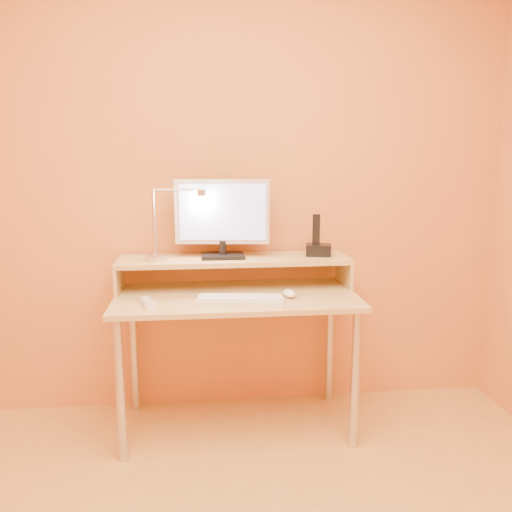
{
  "coord_description": "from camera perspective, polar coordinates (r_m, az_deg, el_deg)",
  "views": [
    {
      "loc": [
        -0.17,
        -1.32,
        1.41
      ],
      "look_at": [
        0.09,
        1.13,
        0.92
      ],
      "focal_mm": 36.44,
      "sensor_mm": 36.0,
      "label": 1
    }
  ],
  "objects": [
    {
      "name": "desk_leg_br",
      "position": [
        3.04,
        8.1,
        -9.44
      ],
      "size": [
        0.04,
        0.04,
        0.69
      ],
      "primitive_type": "cylinder",
      "color": "silver",
      "rests_on": "floor"
    },
    {
      "name": "remote_control",
      "position": [
        2.47,
        -11.8,
        -5.09
      ],
      "size": [
        0.09,
        0.17,
        0.02
      ],
      "primitive_type": "cube",
      "rotation": [
        0.0,
        0.0,
        0.29
      ],
      "color": "white",
      "rests_on": "desk_lower"
    },
    {
      "name": "phone_handset",
      "position": [
        2.75,
        6.63,
        2.92
      ],
      "size": [
        0.04,
        0.03,
        0.16
      ],
      "primitive_type": "cube",
      "rotation": [
        0.0,
        0.0,
        -0.23
      ],
      "color": "black",
      "rests_on": "phone_dock"
    },
    {
      "name": "keyboard",
      "position": [
        2.45,
        -1.76,
        -4.93
      ],
      "size": [
        0.42,
        0.18,
        0.02
      ],
      "primitive_type": "cube",
      "rotation": [
        0.0,
        0.0,
        -0.12
      ],
      "color": "white",
      "rests_on": "desk_lower"
    },
    {
      "name": "phone_dock",
      "position": [
        2.77,
        6.88,
        0.67
      ],
      "size": [
        0.15,
        0.13,
        0.06
      ],
      "primitive_type": "cube",
      "rotation": [
        0.0,
        0.0,
        -0.23
      ],
      "color": "black",
      "rests_on": "desk_shelf"
    },
    {
      "name": "desk_shelf",
      "position": [
        2.71,
        -2.41,
        -0.39
      ],
      "size": [
        1.2,
        0.3,
        0.02
      ],
      "primitive_type": "cube",
      "color": "tan",
      "rests_on": "desk_lower"
    },
    {
      "name": "wall_back",
      "position": [
        2.83,
        -2.7,
        7.9
      ],
      "size": [
        3.0,
        0.04,
        2.5
      ],
      "primitive_type": "cube",
      "color": "gold",
      "rests_on": "floor"
    },
    {
      "name": "monitor_neck",
      "position": [
        2.7,
        -3.67,
        0.95
      ],
      "size": [
        0.04,
        0.04,
        0.07
      ],
      "primitive_type": "cylinder",
      "color": "black",
      "rests_on": "monitor_foot"
    },
    {
      "name": "phone_led",
      "position": [
        2.73,
        8.04,
        0.49
      ],
      "size": [
        0.01,
        0.0,
        0.04
      ],
      "primitive_type": "cube",
      "color": "#3166F5",
      "rests_on": "phone_dock"
    },
    {
      "name": "desk_leg_fl",
      "position": [
        2.52,
        -14.66,
        -14.16
      ],
      "size": [
        0.04,
        0.04,
        0.69
      ],
      "primitive_type": "cylinder",
      "color": "silver",
      "rests_on": "floor"
    },
    {
      "name": "lamp_base",
      "position": [
        2.69,
        -10.99,
        -0.17
      ],
      "size": [
        0.1,
        0.1,
        0.02
      ],
      "primitive_type": "cylinder",
      "color": "silver",
      "rests_on": "desk_shelf"
    },
    {
      "name": "mouse",
      "position": [
        2.56,
        3.68,
        -4.11
      ],
      "size": [
        0.07,
        0.11,
        0.04
      ],
      "primitive_type": "ellipsoid",
      "rotation": [
        0.0,
        0.0,
        0.07
      ],
      "color": "white",
      "rests_on": "desk_lower"
    },
    {
      "name": "lamp_bulb",
      "position": [
        2.63,
        -6.0,
        6.6
      ],
      "size": [
        0.03,
        0.03,
        0.0
      ],
      "primitive_type": "cylinder",
      "color": "#FFEAC6",
      "rests_on": "lamp_head"
    },
    {
      "name": "monitor_back",
      "position": [
        2.71,
        -3.75,
        4.93
      ],
      "size": [
        0.44,
        0.06,
        0.28
      ],
      "primitive_type": "cube",
      "rotation": [
        0.0,
        0.0,
        -0.11
      ],
      "color": "black",
      "rests_on": "monitor_panel"
    },
    {
      "name": "desk_leg_bl",
      "position": [
        2.98,
        -13.25,
        -10.07
      ],
      "size": [
        0.04,
        0.04,
        0.69
      ],
      "primitive_type": "cylinder",
      "color": "silver",
      "rests_on": "floor"
    },
    {
      "name": "monitor_foot",
      "position": [
        2.71,
        -3.66,
        0.03
      ],
      "size": [
        0.22,
        0.16,
        0.02
      ],
      "primitive_type": "cube",
      "color": "black",
      "rests_on": "desk_shelf"
    },
    {
      "name": "lamp_post",
      "position": [
        2.66,
        -11.13,
        3.58
      ],
      "size": [
        0.01,
        0.01,
        0.33
      ],
      "primitive_type": "cylinder",
      "color": "silver",
      "rests_on": "lamp_base"
    },
    {
      "name": "lamp_head",
      "position": [
        2.63,
        -6.01,
        6.95
      ],
      "size": [
        0.04,
        0.04,
        0.03
      ],
      "primitive_type": "cylinder",
      "color": "silver",
      "rests_on": "lamp_arm"
    },
    {
      "name": "desk_leg_fr",
      "position": [
        2.59,
        10.84,
        -13.25
      ],
      "size": [
        0.04,
        0.04,
        0.69
      ],
      "primitive_type": "cylinder",
      "color": "silver",
      "rests_on": "floor"
    },
    {
      "name": "shelf_riser_right",
      "position": [
        2.83,
        9.64,
        -1.72
      ],
      "size": [
        0.02,
        0.3,
        0.14
      ],
      "primitive_type": "cube",
      "color": "tan",
      "rests_on": "desk_lower"
    },
    {
      "name": "monitor_panel",
      "position": [
        2.68,
        -3.73,
        4.87
      ],
      "size": [
        0.49,
        0.09,
        0.33
      ],
      "primitive_type": "cube",
      "rotation": [
        0.0,
        0.0,
        -0.11
      ],
      "color": "silver",
      "rests_on": "monitor_neck"
    },
    {
      "name": "lamp_arm",
      "position": [
        2.63,
        -8.65,
        7.21
      ],
      "size": [
        0.24,
        0.01,
        0.01
      ],
      "primitive_type": "cylinder",
      "rotation": [
        0.0,
        1.57,
        0.0
      ],
      "color": "silver",
      "rests_on": "lamp_post"
    },
    {
      "name": "monitor_screen",
      "position": [
        2.66,
        -3.71,
        4.83
      ],
      "size": [
        0.44,
        0.05,
        0.29
      ],
      "primitive_type": "cube",
      "rotation": [
        0.0,
        0.0,
        -0.11
      ],
      "color": "#9CAEF2",
      "rests_on": "monitor_panel"
    },
    {
      "name": "shelf_riser_left",
      "position": [
        2.76,
        -14.75,
        -2.27
      ],
      "size": [
        0.02,
        0.3,
        0.14
      ],
      "primitive_type": "cube",
      "color": "tan",
      "rests_on": "desk_lower"
    },
    {
      "name": "desk_lower",
      "position": [
        2.61,
        -2.17,
        -4.5
      ],
      "size": [
        1.2,
        0.6,
        0.02
      ],
      "primitive_type": "cube",
      "color": "tan",
      "rests_on": "floor"
    }
  ]
}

